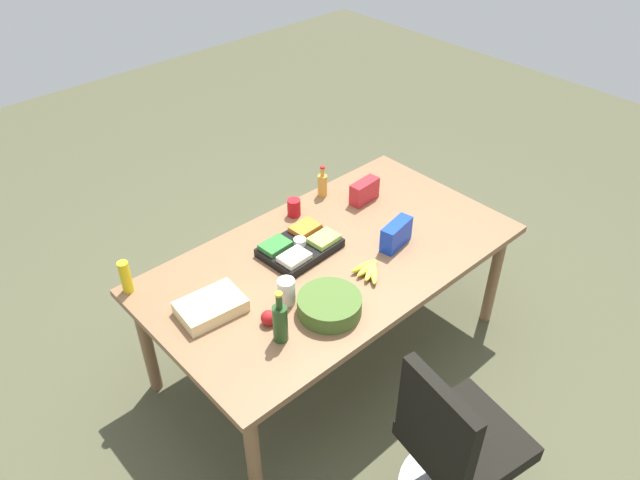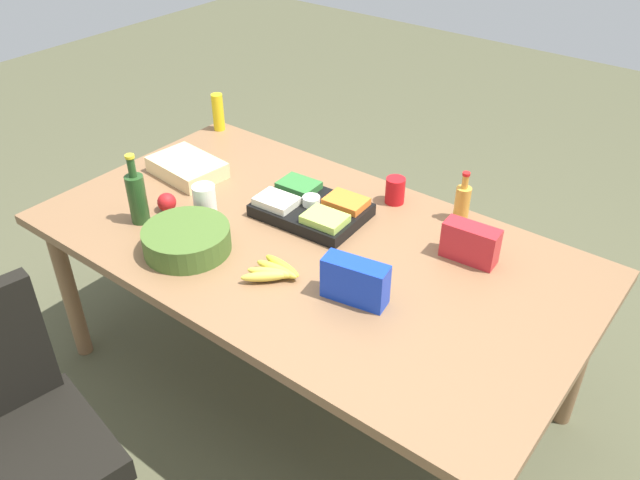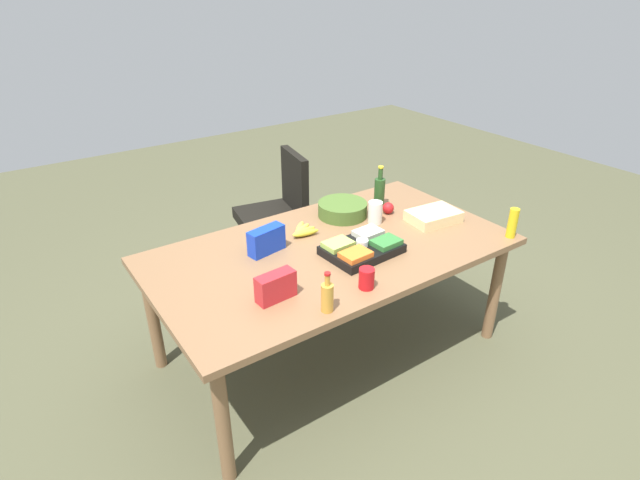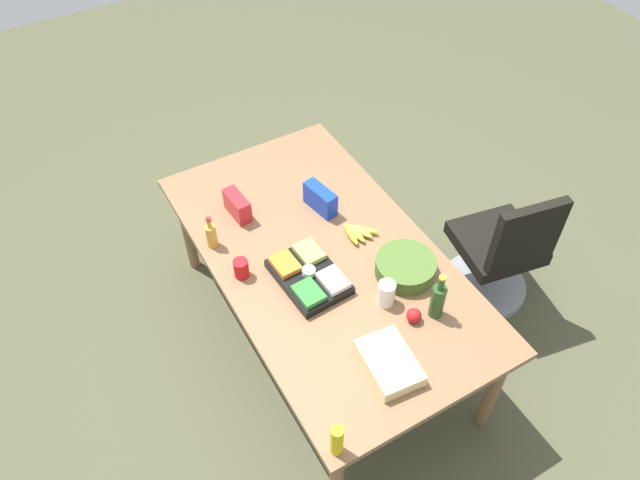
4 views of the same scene
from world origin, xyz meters
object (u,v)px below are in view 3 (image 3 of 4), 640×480
Objects in this scene: conference_table at (331,258)px; dressing_bottle at (327,296)px; office_chair at (277,225)px; sheet_cake at (433,216)px; mustard_bottle at (513,223)px; wine_bottle at (379,191)px; mayo_jar at (375,212)px; apple_red at (388,208)px; red_solo_cup at (367,278)px; banana_bunch at (303,230)px; chip_bag_red at (276,287)px; salad_bowl at (343,209)px; veggie_tray at (362,248)px; chip_bag_blue at (266,240)px.

conference_table is 9.97× the size of dressing_bottle.
office_chair reaches higher than sheet_cake.
wine_bottle is at bearing 114.56° from mustard_bottle.
mayo_jar is 1.88× the size of apple_red.
red_solo_cup reaches higher than banana_bunch.
chip_bag_red reaches higher than apple_red.
dressing_bottle reaches higher than banana_bunch.
red_solo_cup is 0.87m from salad_bowl.
mayo_jar reaches higher than veggie_tray.
chip_bag_blue is at bearing 166.90° from sheet_cake.
wine_bottle is at bearing 25.60° from conference_table.
chip_bag_red is at bearing -158.07° from mayo_jar.
wine_bottle is 0.41m from sheet_cake.
chip_bag_blue is 0.31m from banana_bunch.
chip_bag_blue is 1.10× the size of chip_bag_red.
dressing_bottle is 1.07m from salad_bowl.
salad_bowl reaches higher than apple_red.
sheet_cake is at bearing 23.00° from red_solo_cup.
mustard_bottle is 0.58× the size of sheet_cake.
mayo_jar is 1.01m from dressing_bottle.
veggie_tray is 0.51m from salad_bowl.
veggie_tray reaches higher than banana_bunch.
chip_bag_blue is (-0.34, 0.17, 0.14)m from conference_table.
salad_bowl is at bearing 34.63° from chip_bag_red.
red_solo_cup is (-0.53, -0.56, -0.02)m from mayo_jar.
chip_bag_red is at bearing 171.07° from mustard_bottle.
banana_bunch is (-1.02, 0.75, -0.07)m from mustard_bottle.
sheet_cake is at bearing 8.28° from chip_bag_red.
chip_bag_blue is 0.69× the size of sheet_cake.
chip_bag_red reaches higher than conference_table.
chip_bag_red is at bearing -153.77° from wine_bottle.
veggie_tray is 0.59m from dressing_bottle.
wine_bottle reaches higher than sheet_cake.
apple_red is at bearing 41.77° from red_solo_cup.
chip_bag_blue is 0.68× the size of salad_bowl.
office_chair reaches higher than apple_red.
wine_bottle is at bearing 80.01° from apple_red.
wine_bottle reaches higher than mustard_bottle.
veggie_tray is (0.44, -0.32, -0.04)m from chip_bag_blue.
sheet_cake is at bearing 6.14° from veggie_tray.
dressing_bottle is 0.66× the size of sheet_cake.
sheet_cake is 1.76× the size of banana_bunch.
red_solo_cup reaches higher than veggie_tray.
mustard_bottle reaches higher than sheet_cake.
red_solo_cup is 0.93m from sheet_cake.
veggie_tray is 0.42m from banana_bunch.
banana_bunch is at bearing 46.42° from chip_bag_red.
chip_bag_red is (-0.15, 0.22, -0.01)m from dressing_bottle.
salad_bowl is (-0.11, 0.20, -0.02)m from mayo_jar.
sheet_cake is (0.16, -0.26, -0.00)m from apple_red.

